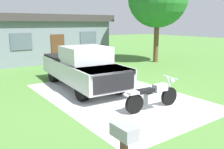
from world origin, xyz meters
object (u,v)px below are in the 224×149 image
at_px(mailbox, 124,141).
at_px(neighbor_house, 45,37).
at_px(pickup_truck, 82,66).
at_px(motorcycle, 153,96).

distance_m(mailbox, neighbor_house, 16.52).
xyz_separation_m(pickup_truck, neighbor_house, (1.70, 9.22, 0.84)).
bearing_deg(neighbor_house, mailbox, -105.84).
height_order(mailbox, neighbor_house, neighbor_house).
height_order(motorcycle, mailbox, mailbox).
bearing_deg(motorcycle, pickup_truck, 98.24).
bearing_deg(mailbox, neighbor_house, 74.16).
bearing_deg(mailbox, motorcycle, 38.25).
xyz_separation_m(motorcycle, pickup_truck, (-0.58, 3.99, 0.48)).
bearing_deg(motorcycle, neighbor_house, 85.13).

